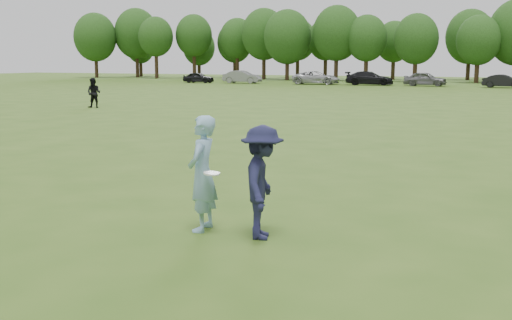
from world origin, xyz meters
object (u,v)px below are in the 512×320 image
object	(u,v)px
thrower	(202,174)
car_e	(425,79)
car_c	(316,78)
car_f	(504,81)
car_b	(242,77)
car_a	(199,78)
car_d	(369,78)
defender	(262,182)
player_far_a	(94,93)

from	to	relation	value
thrower	car_e	bearing A→B (deg)	175.97
car_c	car_f	world-z (taller)	car_c
car_b	car_f	bearing A→B (deg)	-93.89
thrower	car_f	bearing A→B (deg)	168.23
car_a	car_e	xyz separation A→B (m)	(27.82, 1.61, 0.12)
car_c	car_e	size ratio (longest dim) A/B	1.21
car_b	car_c	size ratio (longest dim) A/B	0.85
thrower	car_f	world-z (taller)	thrower
thrower	car_e	world-z (taller)	thrower
car_f	car_b	bearing A→B (deg)	97.08
thrower	car_f	distance (m)	59.37
car_a	car_d	xyz separation A→B (m)	(21.55, 1.65, 0.12)
defender	car_a	xyz separation A→B (m)	(-33.86, 58.55, -0.26)
defender	car_d	world-z (taller)	defender
player_far_a	car_f	world-z (taller)	player_far_a
car_a	car_c	bearing A→B (deg)	-88.18
car_b	car_e	size ratio (longest dim) A/B	1.03
car_b	car_e	world-z (taller)	car_e
defender	car_c	world-z (taller)	defender
player_far_a	car_f	distance (m)	44.48
car_f	defender	bearing A→B (deg)	-174.78
car_a	car_e	size ratio (longest dim) A/B	0.85
defender	player_far_a	xyz separation A→B (m)	(-19.90, 20.61, -0.02)
car_a	thrower	bearing A→B (deg)	-153.94
player_far_a	car_d	xyz separation A→B (m)	(7.59, 39.59, -0.11)
car_c	car_f	xyz separation A→B (m)	(20.68, -0.59, -0.09)
defender	player_far_a	size ratio (longest dim) A/B	1.03
defender	player_far_a	bearing A→B (deg)	26.74
defender	player_far_a	distance (m)	28.65
car_f	car_d	bearing A→B (deg)	93.59
car_f	thrower	bearing A→B (deg)	-175.84
defender	player_far_a	world-z (taller)	defender
car_a	car_b	size ratio (longest dim) A/B	0.82
car_e	car_f	distance (m)	8.14
thrower	car_d	world-z (taller)	thrower
car_e	car_d	bearing A→B (deg)	90.71
player_far_a	car_a	xyz separation A→B (m)	(-13.96, 37.94, -0.23)
player_far_a	car_a	bearing A→B (deg)	98.44
car_a	defender	bearing A→B (deg)	-153.13
thrower	car_d	distance (m)	61.23
car_f	car_a	bearing A→B (deg)	98.39
thrower	car_a	xyz separation A→B (m)	(-32.76, 58.55, -0.31)
defender	car_b	size ratio (longest dim) A/B	0.39
defender	car_f	bearing A→B (deg)	-19.25
car_b	car_f	xyz separation A→B (m)	(30.16, -0.07, -0.10)
car_e	thrower	bearing A→B (deg)	-174.23
thrower	defender	bearing A→B (deg)	81.03
defender	car_f	world-z (taller)	defender
car_a	car_f	bearing A→B (deg)	-91.99
car_c	defender	bearing A→B (deg)	-168.77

